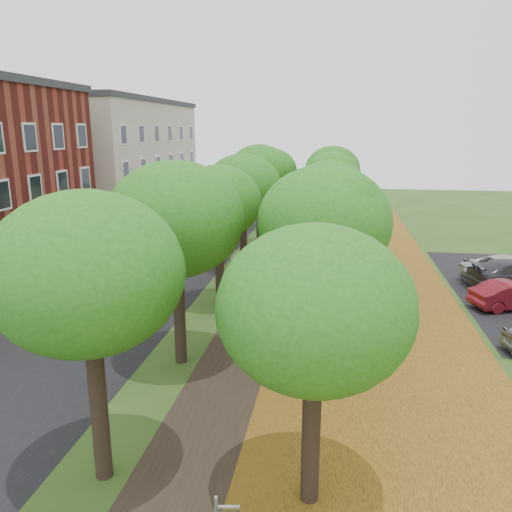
% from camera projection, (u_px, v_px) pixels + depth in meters
% --- Properties ---
extents(ground, '(120.00, 120.00, 0.00)m').
position_uv_depth(ground, '(195.00, 485.00, 11.41)').
color(ground, '#2D4C19').
rests_on(ground, ground).
extents(street_asphalt, '(8.00, 70.00, 0.01)m').
position_uv_depth(street_asphalt, '(137.00, 280.00, 26.90)').
color(street_asphalt, black).
rests_on(street_asphalt, ground).
extents(footpath, '(3.20, 70.00, 0.01)m').
position_uv_depth(footpath, '(275.00, 286.00, 25.75)').
color(footpath, black).
rests_on(footpath, ground).
extents(leaf_verge, '(7.50, 70.00, 0.01)m').
position_uv_depth(leaf_verge, '(374.00, 291.00, 24.99)').
color(leaf_verge, olive).
rests_on(leaf_verge, ground).
extents(tree_row_west, '(4.12, 34.12, 6.48)m').
position_uv_depth(tree_row_west, '(232.00, 195.00, 24.93)').
color(tree_row_west, black).
rests_on(tree_row_west, ground).
extents(tree_row_east, '(4.12, 34.12, 6.48)m').
position_uv_depth(tree_row_east, '(329.00, 197.00, 24.19)').
color(tree_row_east, black).
rests_on(tree_row_east, ground).
extents(building_cream, '(10.30, 20.30, 10.40)m').
position_uv_depth(building_cream, '(110.00, 160.00, 44.28)').
color(building_cream, beige).
rests_on(building_cream, ground).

